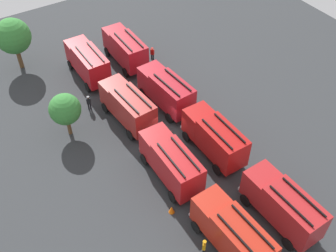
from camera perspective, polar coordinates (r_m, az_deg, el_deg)
The scene contains 18 objects.
ground_plane at distance 40.50m, azimuth 0.00°, elevation -1.41°, with size 63.16×63.16×0.00m, color #2D3033.
fire_truck_0 at distance 33.98m, azimuth 15.65°, elevation -10.42°, with size 7.26×2.90×3.88m.
fire_truck_1 at distance 37.69m, azimuth 6.47°, elevation -1.48°, with size 7.21×2.76×3.88m.
fire_truck_2 at distance 42.39m, azimuth -0.29°, elevation 5.05°, with size 7.34×3.14×3.88m.
fire_truck_3 at distance 48.78m, azimuth -5.97°, elevation 10.73°, with size 7.23×2.83×3.88m.
fire_truck_4 at distance 31.75m, azimuth 8.93°, elevation -14.44°, with size 7.29×2.99×3.88m.
fire_truck_5 at distance 35.45m, azimuth 0.43°, elevation -4.95°, with size 7.24×2.86×3.88m.
fire_truck_6 at distance 40.76m, azimuth -5.62°, elevation 2.89°, with size 7.34×3.13×3.88m.
fire_truck_7 at distance 47.18m, azimuth -11.12°, elevation 8.78°, with size 7.20×2.76×3.88m.
firefighter_0 at distance 49.88m, azimuth -2.19°, elevation 10.08°, with size 0.48×0.43×1.65m.
firefighter_1 at distance 32.25m, azimuth 5.03°, elevation -16.38°, with size 0.47×0.46×1.78m.
firefighter_2 at distance 53.91m, azimuth -6.66°, elevation 12.80°, with size 0.46×0.33×1.78m.
firefighter_4 at distance 43.52m, azimuth -10.94°, elevation 3.27°, with size 0.42×0.48×1.71m.
tree_0 at distance 39.78m, azimuth -14.12°, elevation 2.26°, with size 3.06×3.06×4.74m.
tree_1 at distance 49.90m, azimuth -20.75°, elevation 11.58°, with size 4.02×4.02×6.23m.
traffic_cone_0 at distance 34.64m, azimuth 0.51°, elevation -11.52°, with size 0.51×0.51×0.73m, color #F2600C.
traffic_cone_1 at distance 47.08m, azimuth 0.22°, elevation 6.83°, with size 0.44×0.44×0.63m, color #F2600C.
traffic_cone_2 at distance 41.63m, azimuth 7.12°, elevation 0.35°, with size 0.44×0.44×0.64m, color #F2600C.
Camera 1 is at (-23.76, 15.12, 29.10)m, focal length 43.86 mm.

